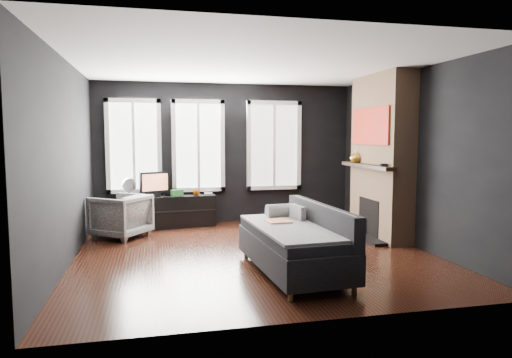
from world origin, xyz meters
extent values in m
plane|color=black|center=(0.00, 0.00, 0.00)|extent=(5.00, 5.00, 0.00)
plane|color=white|center=(0.00, 0.00, 2.70)|extent=(5.00, 5.00, 0.00)
cube|color=black|center=(0.00, 2.50, 1.35)|extent=(5.00, 0.02, 2.70)
cube|color=black|center=(-2.50, 0.00, 1.35)|extent=(0.02, 5.00, 2.70)
cube|color=black|center=(2.50, 0.00, 1.35)|extent=(0.02, 5.00, 2.70)
cube|color=gray|center=(0.46, -0.61, 0.61)|extent=(0.14, 0.33, 0.32)
imported|color=white|center=(-1.95, 1.49, 0.40)|extent=(1.05, 1.06, 0.80)
imported|color=#CC5206|center=(-0.62, 2.20, 0.65)|extent=(0.14, 0.12, 0.13)
imported|color=#BDAC98|center=(-0.46, 2.33, 0.69)|extent=(0.15, 0.03, 0.20)
cube|color=#246A2B|center=(-0.98, 2.18, 0.64)|extent=(0.24, 0.19, 0.11)
imported|color=yellow|center=(2.05, 1.05, 1.33)|extent=(0.21, 0.22, 0.20)
cylinder|color=black|center=(2.05, 0.05, 1.25)|extent=(0.13, 0.13, 0.04)
camera|label=1|loc=(-1.38, -6.33, 1.70)|focal=32.00mm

